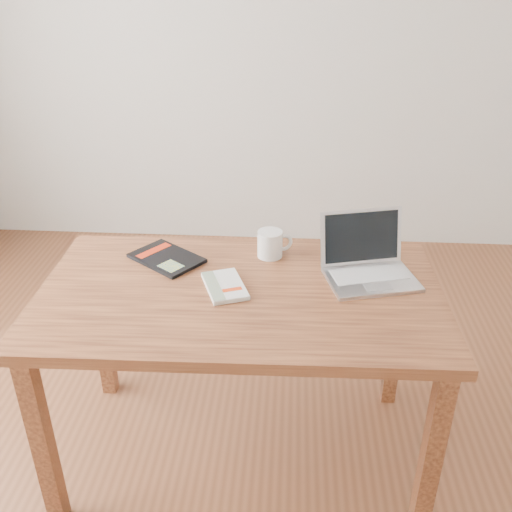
# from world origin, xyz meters

# --- Properties ---
(room) EXTENTS (4.04, 4.04, 2.70)m
(room) POSITION_xyz_m (-0.07, 0.00, 1.36)
(room) COLOR brown
(room) RESTS_ON ground
(desk) EXTENTS (1.37, 0.80, 0.75)m
(desk) POSITION_xyz_m (-0.08, 0.08, 0.66)
(desk) COLOR brown
(desk) RESTS_ON ground
(white_guidebook) EXTENTS (0.18, 0.23, 0.02)m
(white_guidebook) POSITION_xyz_m (-0.14, 0.09, 0.76)
(white_guidebook) COLOR beige
(white_guidebook) RESTS_ON desk
(black_guidebook) EXTENTS (0.31, 0.29, 0.01)m
(black_guidebook) POSITION_xyz_m (-0.37, 0.27, 0.76)
(black_guidebook) COLOR black
(black_guidebook) RESTS_ON desk
(laptop) EXTENTS (0.36, 0.33, 0.21)m
(laptop) POSITION_xyz_m (0.35, 0.21, 0.80)
(laptop) COLOR silver
(laptop) RESTS_ON desk
(coffee_mug) EXTENTS (0.13, 0.09, 0.10)m
(coffee_mug) POSITION_xyz_m (0.01, 0.33, 0.80)
(coffee_mug) COLOR white
(coffee_mug) RESTS_ON desk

